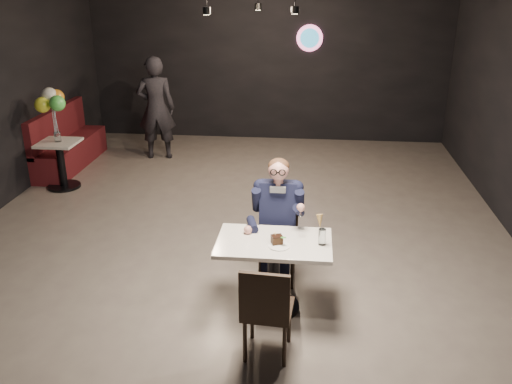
# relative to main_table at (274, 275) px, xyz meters

# --- Properties ---
(floor) EXTENTS (9.00, 9.00, 0.00)m
(floor) POSITION_rel_main_table_xyz_m (-0.58, 1.60, -0.38)
(floor) COLOR slate
(floor) RESTS_ON ground
(wall_sign) EXTENTS (0.50, 0.06, 0.50)m
(wall_sign) POSITION_rel_main_table_xyz_m (0.22, 6.07, 1.62)
(wall_sign) COLOR pink
(wall_sign) RESTS_ON floor
(main_table) EXTENTS (1.10, 0.70, 0.75)m
(main_table) POSITION_rel_main_table_xyz_m (0.00, 0.00, 0.00)
(main_table) COLOR white
(main_table) RESTS_ON floor
(chair_far) EXTENTS (0.42, 0.46, 0.92)m
(chair_far) POSITION_rel_main_table_xyz_m (0.00, 0.55, 0.09)
(chair_far) COLOR black
(chair_far) RESTS_ON floor
(chair_near) EXTENTS (0.45, 0.49, 0.92)m
(chair_near) POSITION_rel_main_table_xyz_m (0.00, -0.69, 0.09)
(chair_near) COLOR black
(chair_near) RESTS_ON floor
(seated_man) EXTENTS (0.60, 0.80, 1.44)m
(seated_man) POSITION_rel_main_table_xyz_m (0.00, 0.55, 0.34)
(seated_man) COLOR black
(seated_man) RESTS_ON floor
(dessert_plate) EXTENTS (0.21, 0.21, 0.01)m
(dessert_plate) POSITION_rel_main_table_xyz_m (0.05, -0.10, 0.38)
(dessert_plate) COLOR white
(dessert_plate) RESTS_ON main_table
(cake_slice) EXTENTS (0.12, 0.11, 0.07)m
(cake_slice) POSITION_rel_main_table_xyz_m (0.03, -0.06, 0.42)
(cake_slice) COLOR black
(cake_slice) RESTS_ON dessert_plate
(mint_leaf) EXTENTS (0.05, 0.04, 0.01)m
(mint_leaf) POSITION_rel_main_table_xyz_m (0.09, -0.10, 0.47)
(mint_leaf) COLOR #2E842B
(mint_leaf) RESTS_ON cake_slice
(sundae_glass) EXTENTS (0.07, 0.07, 0.16)m
(sundae_glass) POSITION_rel_main_table_xyz_m (0.45, -0.02, 0.45)
(sundae_glass) COLOR silver
(sundae_glass) RESTS_ON main_table
(wafer_cone) EXTENTS (0.08, 0.08, 0.13)m
(wafer_cone) POSITION_rel_main_table_xyz_m (0.43, -0.03, 0.62)
(wafer_cone) COLOR tan
(wafer_cone) RESTS_ON sundae_glass
(booth_bench) EXTENTS (0.51, 2.03, 1.01)m
(booth_bench) POSITION_rel_main_table_xyz_m (-3.83, 3.98, 0.13)
(booth_bench) COLOR #4D1014
(booth_bench) RESTS_ON floor
(side_table) EXTENTS (0.58, 0.58, 0.72)m
(side_table) POSITION_rel_main_table_xyz_m (-3.53, 2.98, -0.02)
(side_table) COLOR white
(side_table) RESTS_ON floor
(balloon_vase) EXTENTS (0.10, 0.10, 0.15)m
(balloon_vase) POSITION_rel_main_table_xyz_m (-3.53, 2.98, 0.45)
(balloon_vase) COLOR silver
(balloon_vase) RESTS_ON side_table
(balloon_bunch) EXTENTS (0.43, 0.43, 0.70)m
(balloon_bunch) POSITION_rel_main_table_xyz_m (-3.53, 2.98, 0.88)
(balloon_bunch) COLOR yellow
(balloon_bunch) RESTS_ON balloon_vase
(passerby) EXTENTS (0.73, 0.55, 1.83)m
(passerby) POSITION_rel_main_table_xyz_m (-2.44, 4.62, 0.54)
(passerby) COLOR black
(passerby) RESTS_ON floor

